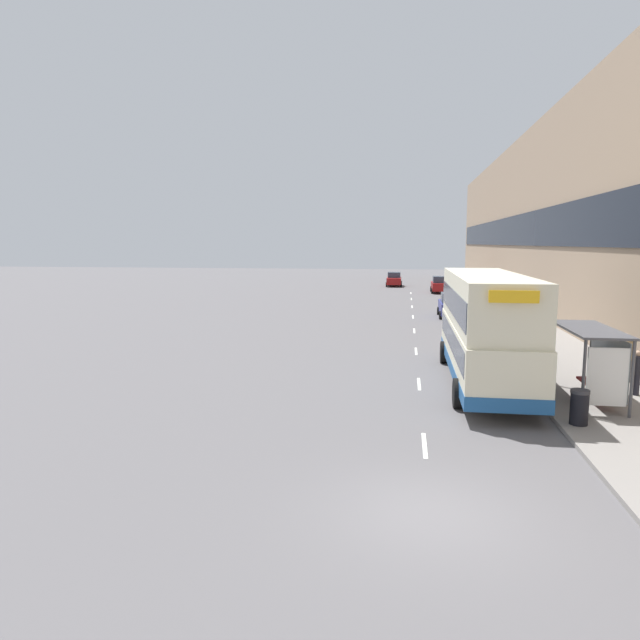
{
  "coord_description": "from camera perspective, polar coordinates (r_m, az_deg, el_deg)",
  "views": [
    {
      "loc": [
        -0.6,
        -11.2,
        5.48
      ],
      "look_at": [
        -5.06,
        18.47,
        1.41
      ],
      "focal_mm": 32.0,
      "sensor_mm": 36.0,
      "label": 1
    }
  ],
  "objects": [
    {
      "name": "ground_plane",
      "position": [
        12.48,
        11.01,
        -18.46
      ],
      "size": [
        220.0,
        220.0,
        0.0
      ],
      "primitive_type": "plane",
      "color": "#5B595B"
    },
    {
      "name": "pedestrian_1",
      "position": [
        25.03,
        28.38,
        -3.36
      ],
      "size": [
        0.36,
        0.36,
        1.82
      ],
      "color": "#23232D",
      "rests_on": "ground_plane"
    },
    {
      "name": "car_2",
      "position": [
        43.36,
        13.06,
        1.45
      ],
      "size": [
        1.98,
        4.4,
        1.82
      ],
      "color": "navy",
      "rests_on": "ground_plane"
    },
    {
      "name": "lane_mark_1",
      "position": [
        22.73,
        9.88,
        -6.32
      ],
      "size": [
        0.12,
        2.0,
        0.01
      ],
      "color": "silver",
      "rests_on": "ground_plane"
    },
    {
      "name": "car_0",
      "position": [
        64.47,
        11.9,
        3.48
      ],
      "size": [
        1.95,
        4.52,
        1.85
      ],
      "color": "maroon",
      "rests_on": "ground_plane"
    },
    {
      "name": "lane_mark_7",
      "position": [
        63.56,
        9.07,
        2.68
      ],
      "size": [
        0.12,
        2.0,
        0.01
      ],
      "color": "silver",
      "rests_on": "ground_plane"
    },
    {
      "name": "lane_mark_5",
      "position": [
        49.87,
        9.19,
        1.32
      ],
      "size": [
        0.12,
        2.0,
        0.01
      ],
      "color": "silver",
      "rests_on": "ground_plane"
    },
    {
      "name": "double_decker_bus_near",
      "position": [
        22.9,
        16.19,
        -0.6
      ],
      "size": [
        2.85,
        11.25,
        4.3
      ],
      "color": "beige",
      "rests_on": "ground_plane"
    },
    {
      "name": "pedestrian_2",
      "position": [
        26.25,
        28.16,
        -2.97
      ],
      "size": [
        0.34,
        0.34,
        1.73
      ],
      "color": "#23232D",
      "rests_on": "ground_plane"
    },
    {
      "name": "pavement",
      "position": [
        50.49,
        16.59,
        1.25
      ],
      "size": [
        5.0,
        93.0,
        0.14
      ],
      "color": "gray",
      "rests_on": "ground_plane"
    },
    {
      "name": "lane_mark_3",
      "position": [
        36.23,
        9.4,
        -1.07
      ],
      "size": [
        0.12,
        2.0,
        0.01
      ],
      "color": "silver",
      "rests_on": "ground_plane"
    },
    {
      "name": "terrace_facade",
      "position": [
        50.96,
        21.41,
        9.25
      ],
      "size": [
        3.1,
        93.0,
        14.63
      ],
      "color": "#9E846B",
      "rests_on": "ground_plane"
    },
    {
      "name": "lane_mark_0",
      "position": [
        16.15,
        10.42,
        -12.22
      ],
      "size": [
        0.12,
        2.0,
        0.01
      ],
      "color": "silver",
      "rests_on": "ground_plane"
    },
    {
      "name": "lane_mark_6",
      "position": [
        56.71,
        9.12,
        2.08
      ],
      "size": [
        0.12,
        2.0,
        0.01
      ],
      "color": "silver",
      "rests_on": "ground_plane"
    },
    {
      "name": "lane_mark_4",
      "position": [
        43.04,
        9.28,
        0.31
      ],
      "size": [
        0.12,
        2.0,
        0.01
      ],
      "color": "silver",
      "rests_on": "ground_plane"
    },
    {
      "name": "car_1",
      "position": [
        73.3,
        7.42,
        4.05
      ],
      "size": [
        1.98,
        4.35,
        1.78
      ],
      "rotation": [
        0.0,
        0.0,
        3.14
      ],
      "color": "maroon",
      "rests_on": "ground_plane"
    },
    {
      "name": "bus_shelter",
      "position": [
        21.16,
        25.97,
        -2.87
      ],
      "size": [
        1.6,
        4.2,
        2.48
      ],
      "color": "#4C4C51",
      "rests_on": "ground_plane"
    },
    {
      "name": "pedestrian_at_shelter",
      "position": [
        23.03,
        29.09,
        -4.59
      ],
      "size": [
        0.32,
        0.32,
        1.59
      ],
      "color": "#23232D",
      "rests_on": "ground_plane"
    },
    {
      "name": "litter_bin",
      "position": [
        18.66,
        24.5,
        -7.92
      ],
      "size": [
        0.55,
        0.55,
        1.05
      ],
      "color": "black",
      "rests_on": "ground_plane"
    },
    {
      "name": "lane_mark_2",
      "position": [
        29.45,
        9.59,
        -3.1
      ],
      "size": [
        0.12,
        2.0,
        0.01
      ],
      "color": "silver",
      "rests_on": "ground_plane"
    }
  ]
}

